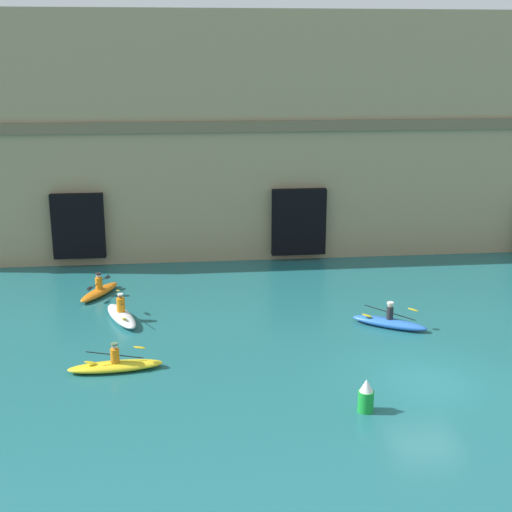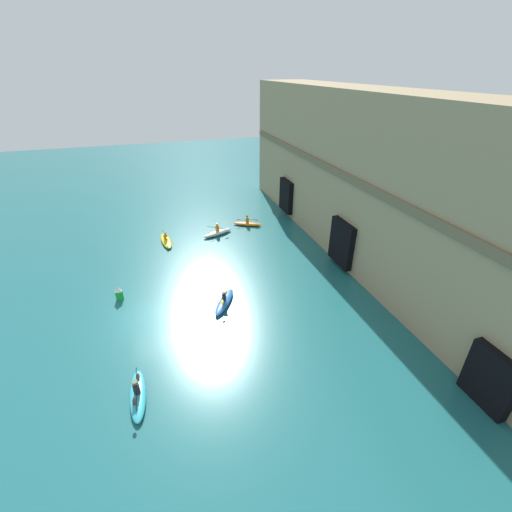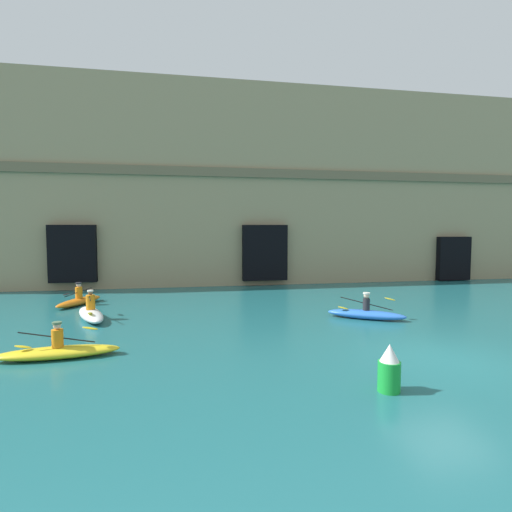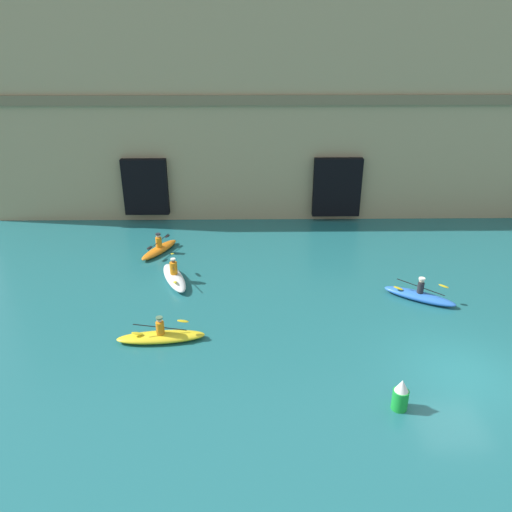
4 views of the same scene
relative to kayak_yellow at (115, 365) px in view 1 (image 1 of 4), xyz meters
name	(u,v)px [view 1 (image 1 of 4)]	position (x,y,z in m)	size (l,w,h in m)	color
ground_plane	(428,382)	(10.83, -2.09, -0.20)	(120.00, 120.00, 0.00)	#1E6066
cliff_bluff	(308,134)	(9.73, 16.04, 6.30)	(45.04, 5.81, 13.06)	#9E8966
kayak_yellow	(115,365)	(0.00, 0.00, 0.00)	(3.42, 1.12, 1.05)	yellow
kayak_blue	(389,322)	(10.93, 3.02, 0.02)	(3.06, 2.31, 1.09)	blue
kayak_white	(121,315)	(-0.15, 4.93, 0.06)	(1.85, 3.18, 1.21)	white
kayak_orange	(99,291)	(-1.41, 8.33, 0.03)	(1.93, 2.91, 1.10)	orange
marker_buoy	(366,397)	(8.13, -3.89, 0.31)	(0.51, 0.51, 1.10)	green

